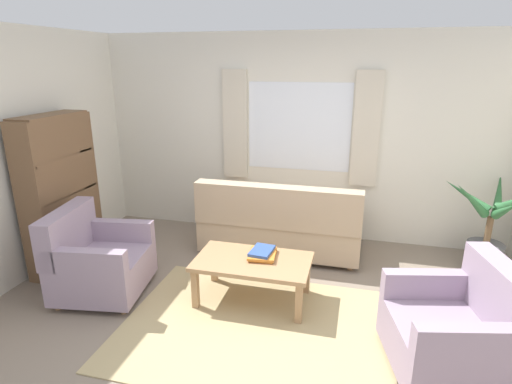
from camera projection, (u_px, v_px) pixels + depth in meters
ground_plane at (255, 328)px, 3.64m from camera, size 6.24×6.24×0.00m
wall_back at (299, 138)px, 5.34m from camera, size 5.32×0.12×2.60m
window_with_curtains at (298, 127)px, 5.22m from camera, size 1.98×0.07×1.40m
area_rug at (255, 328)px, 3.64m from camera, size 2.33×1.76×0.01m
couch at (280, 224)px, 4.98m from camera, size 1.90×0.82×0.92m
armchair_left at (97, 260)px, 4.11m from camera, size 0.94×0.96×0.88m
armchair_right at (457, 330)px, 3.04m from camera, size 0.99×1.00×0.88m
coffee_table at (253, 265)px, 3.96m from camera, size 1.10×0.64×0.44m
book_stack_on_table at (262, 253)px, 4.00m from camera, size 0.28×0.33×0.07m
potted_plant at (488, 233)px, 4.58m from camera, size 1.19×1.06×1.12m
bookshelf at (65, 200)px, 4.57m from camera, size 0.30×0.94×1.72m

